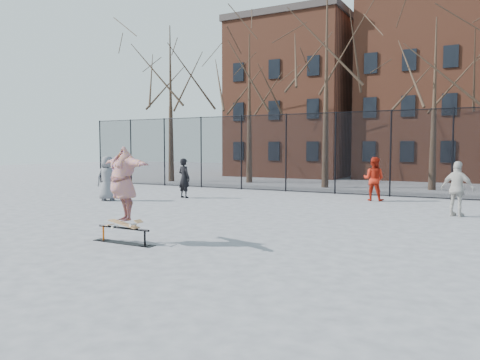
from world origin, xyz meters
The scene contains 11 objects.
ground centered at (0.00, 0.00, 0.00)m, with size 100.00×100.00×0.00m, color #5C5C61.
skate_rail centered at (-2.26, -0.85, 0.15)m, with size 1.76×0.27×0.39m.
skateboard centered at (-2.25, -0.85, 0.44)m, with size 0.90×0.21×0.11m, color olive, non-canonical shape.
skater centered at (-2.25, -0.85, 1.37)m, with size 2.16×0.59×1.76m, color #38388C.
bystander_grey centered at (-9.08, 5.57, 0.96)m, with size 0.94×0.61×1.92m, color slate.
bystander_black centered at (-6.85, 8.04, 0.89)m, with size 0.65×0.43×1.79m, color black.
bystander_red centered at (0.91, 11.02, 0.93)m, with size 0.91×0.71×1.86m, color #AB1F0F.
bystander_white centered at (4.38, 7.69, 0.91)m, with size 1.07×0.45×1.83m, color beige.
fence centered at (-0.01, 13.00, 2.05)m, with size 34.03×0.07×4.00m.
tree_row centered at (-0.25, 17.15, 7.36)m, with size 33.66×7.46×10.67m.
rowhouses centered at (0.72, 26.00, 6.06)m, with size 29.00×7.00×13.00m.
Camera 1 is at (5.46, -9.16, 2.28)m, focal length 35.00 mm.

